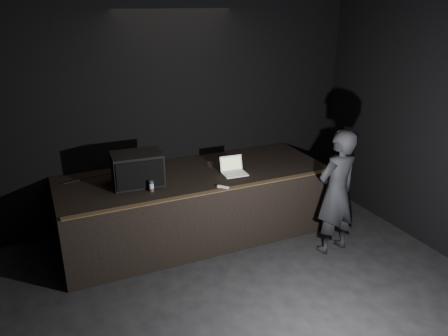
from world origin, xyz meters
name	(u,v)px	position (x,y,z in m)	size (l,w,h in m)	color
room_walls	(304,171)	(0.00, 0.00, 2.02)	(6.10, 7.10, 3.52)	black
stage_riser	(196,204)	(0.00, 2.73, 0.50)	(4.00, 1.50, 1.00)	black
riser_lip	(214,191)	(0.00, 2.02, 1.01)	(3.92, 0.10, 0.01)	brown
stage_monitor	(137,169)	(-0.86, 2.70, 1.23)	(0.71, 0.54, 0.45)	black
cable	(90,178)	(-1.44, 3.20, 1.01)	(0.02, 0.02, 0.81)	black
laptop	(233,169)	(0.53, 2.52, 1.06)	(0.37, 0.33, 0.24)	silver
beer_can	(151,186)	(-0.76, 2.38, 1.08)	(0.06, 0.06, 0.15)	silver
plastic_cup	(210,165)	(0.29, 2.86, 1.05)	(0.08, 0.08, 0.10)	white
wii_remote	(223,187)	(0.16, 2.08, 1.02)	(0.04, 0.16, 0.03)	silver
person	(336,192)	(1.63, 1.48, 0.91)	(0.66, 0.44, 1.82)	black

